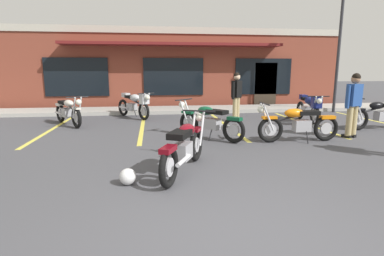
{
  "coord_description": "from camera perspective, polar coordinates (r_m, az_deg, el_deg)",
  "views": [
    {
      "loc": [
        -1.01,
        -2.71,
        1.74
      ],
      "look_at": [
        -0.2,
        3.48,
        0.55
      ],
      "focal_mm": 28.33,
      "sensor_mm": 36.0,
      "label": 1
    }
  ],
  "objects": [
    {
      "name": "motorcycle_red_sportbike",
      "position": [
        7.79,
        3.28,
        1.33
      ],
      "size": [
        1.59,
        1.71,
        0.98
      ],
      "color": "black",
      "rests_on": "ground_plane"
    },
    {
      "name": "motorcycle_silver_naked",
      "position": [
        10.88,
        21.1,
        3.68
      ],
      "size": [
        0.74,
        2.1,
        0.98
      ],
      "color": "black",
      "rests_on": "ground_plane"
    },
    {
      "name": "motorcycle_black_cruiser",
      "position": [
        10.62,
        31.78,
        2.26
      ],
      "size": [
        2.11,
        0.66,
        0.98
      ],
      "color": "black",
      "rests_on": "ground_plane"
    },
    {
      "name": "sidewalk_kerb",
      "position": [
        13.12,
        -3.04,
        3.46
      ],
      "size": [
        22.0,
        1.8,
        0.14
      ],
      "primitive_type": "cube",
      "color": "#A8A59E",
      "rests_on": "ground_plane"
    },
    {
      "name": "helmet_on_pavement",
      "position": [
        4.83,
        -12.0,
        -8.94
      ],
      "size": [
        0.26,
        0.26,
        0.26
      ],
      "color": "silver",
      "rests_on": "ground_plane"
    },
    {
      "name": "person_in_black_shirt",
      "position": [
        8.87,
        28.13,
        4.42
      ],
      "size": [
        0.6,
        0.38,
        1.68
      ],
      "color": "black",
      "rests_on": "ground_plane"
    },
    {
      "name": "parking_lot_lamp_post",
      "position": [
        14.13,
        26.44,
        16.64
      ],
      "size": [
        0.24,
        0.76,
        5.39
      ],
      "color": "#2D2D33",
      "rests_on": "ground_plane"
    },
    {
      "name": "person_near_building",
      "position": [
        10.48,
        8.39,
        6.36
      ],
      "size": [
        0.48,
        0.51,
        1.68
      ],
      "color": "black",
      "rests_on": "ground_plane"
    },
    {
      "name": "motorcycle_blue_standard",
      "position": [
        10.49,
        -22.33,
        2.98
      ],
      "size": [
        1.41,
        1.84,
        0.98
      ],
      "color": "black",
      "rests_on": "ground_plane"
    },
    {
      "name": "motorcycle_green_cafe_racer",
      "position": [
        7.87,
        19.31,
        0.84
      ],
      "size": [
        2.11,
        0.66,
        0.98
      ],
      "color": "black",
      "rests_on": "ground_plane"
    },
    {
      "name": "ground_plane",
      "position": [
        6.39,
        1.9,
        -5.03
      ],
      "size": [
        80.0,
        80.0,
        0.0
      ],
      "primitive_type": "plane",
      "color": "#47474C"
    },
    {
      "name": "motorcycle_orange_scrambler",
      "position": [
        11.34,
        -10.79,
        4.46
      ],
      "size": [
        1.43,
        1.82,
        0.98
      ],
      "color": "black",
      "rests_on": "ground_plane"
    },
    {
      "name": "painted_stall_lines",
      "position": [
        9.59,
        -1.33,
        0.35
      ],
      "size": [
        13.51,
        4.8,
        0.01
      ],
      "color": "#DBCC4C",
      "rests_on": "ground_plane"
    },
    {
      "name": "motorcycle_foreground_classic",
      "position": [
        5.2,
        -1.38,
        -3.44
      ],
      "size": [
        1.16,
        1.97,
        0.98
      ],
      "color": "black",
      "rests_on": "ground_plane"
    },
    {
      "name": "brick_storefront_building",
      "position": [
        16.9,
        -4.16,
        11.11
      ],
      "size": [
        16.2,
        6.21,
        3.68
      ],
      "color": "brown",
      "rests_on": "ground_plane"
    }
  ]
}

